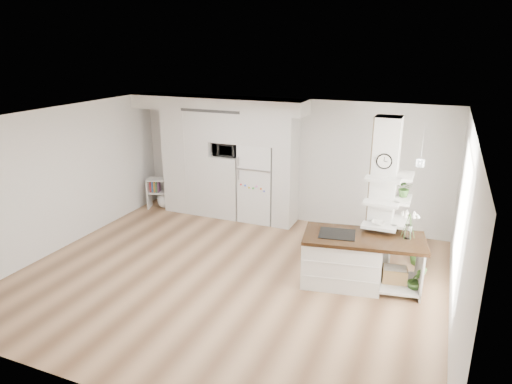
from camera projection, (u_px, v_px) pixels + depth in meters
floor at (228, 276)px, 7.79m from camera, size 7.00×6.00×0.01m
room at (226, 172)px, 7.22m from camera, size 7.04×6.04×2.72m
cabinet_wall at (221, 151)px, 10.20m from camera, size 4.00×0.71×2.70m
refrigerator at (259, 182)px, 10.07m from camera, size 0.78×0.69×1.75m
column at (387, 199)px, 7.50m from camera, size 0.69×0.90×2.70m
window at (461, 217)px, 6.33m from camera, size 0.00×2.40×2.40m
pendant_light at (335, 164)px, 6.65m from camera, size 0.12×0.12×0.10m
kitchen_island at (349, 258)px, 7.45m from camera, size 2.03×1.20×1.43m
bookshelf at (162, 195)px, 10.98m from camera, size 0.70×0.53×0.73m
floor_plant_a at (417, 280)px, 7.14m from camera, size 0.33×0.28×0.51m
floor_plant_b at (418, 251)px, 8.17m from camera, size 0.37×0.37×0.50m
microwave at (227, 149)px, 10.08m from camera, size 0.54×0.37×0.30m
shelf_plant at (405, 188)px, 7.51m from camera, size 0.27×0.23×0.30m
decor_bowl at (378, 223)px, 7.44m from camera, size 0.22×0.22×0.05m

